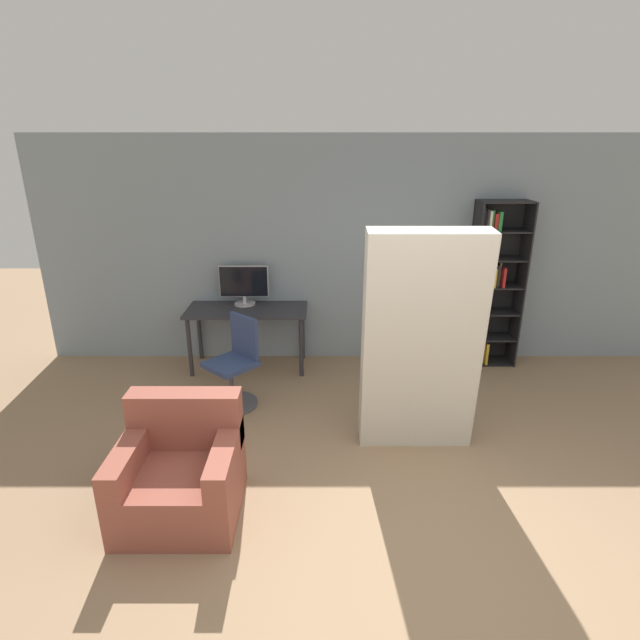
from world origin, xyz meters
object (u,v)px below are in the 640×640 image
Objects in this scene: monitor at (244,284)px; bookshelf at (489,286)px; armchair at (181,472)px; mattress_near at (422,344)px; office_chair at (235,370)px.

bookshelf is at bearing 0.02° from monitor.
armchair is (-0.12, -2.66, -0.68)m from monitor.
mattress_near is (-1.15, -1.81, 0.02)m from bookshelf.
bookshelf is 1.00× the size of mattress_near.
armchair is at bearing -155.86° from mattress_near.
monitor reaches higher than office_chair.
armchair is (-1.90, -0.85, -0.67)m from mattress_near.
bookshelf is at bearing 41.10° from armchair.
bookshelf and mattress_near have the same top height.
monitor is 0.69× the size of armchair.
monitor is 0.30× the size of mattress_near.
mattress_near is 2.33× the size of armchair.
monitor is 0.30× the size of bookshelf.
mattress_near is at bearing 24.14° from armchair.
bookshelf is at bearing 20.28° from office_chair.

